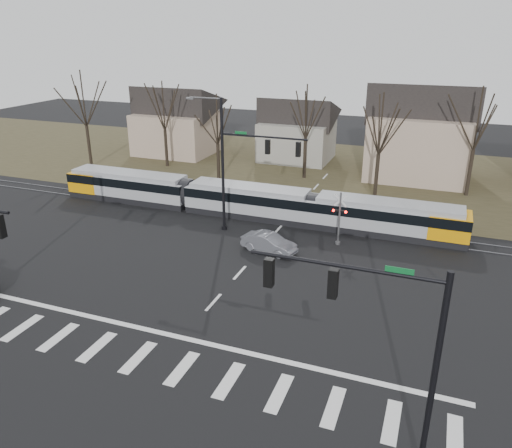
% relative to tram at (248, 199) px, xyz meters
% --- Properties ---
extents(ground, '(140.00, 140.00, 0.00)m').
position_rel_tram_xyz_m(ground, '(3.39, -16.00, -1.44)').
color(ground, black).
extents(grass_verge, '(140.00, 28.00, 0.01)m').
position_rel_tram_xyz_m(grass_verge, '(3.39, 16.00, -1.44)').
color(grass_verge, '#38331E').
rests_on(grass_verge, ground).
extents(crosswalk, '(27.00, 2.60, 0.01)m').
position_rel_tram_xyz_m(crosswalk, '(3.39, -20.00, -1.44)').
color(crosswalk, silver).
rests_on(crosswalk, ground).
extents(stop_line, '(28.00, 0.35, 0.01)m').
position_rel_tram_xyz_m(stop_line, '(3.39, -17.80, -1.44)').
color(stop_line, silver).
rests_on(stop_line, ground).
extents(lane_dashes, '(0.18, 30.00, 0.01)m').
position_rel_tram_xyz_m(lane_dashes, '(3.39, -0.00, -1.44)').
color(lane_dashes, silver).
rests_on(lane_dashes, ground).
extents(rail_pair, '(90.00, 1.52, 0.06)m').
position_rel_tram_xyz_m(rail_pair, '(3.39, -0.20, -1.41)').
color(rail_pair, '#59595E').
rests_on(rail_pair, ground).
extents(tram, '(34.90, 2.59, 2.65)m').
position_rel_tram_xyz_m(tram, '(0.00, 0.00, 0.00)').
color(tram, gray).
rests_on(tram, ground).
extents(sedan, '(3.12, 4.63, 1.33)m').
position_rel_tram_xyz_m(sedan, '(4.09, -6.22, -0.78)').
color(sedan, slate).
rests_on(sedan, ground).
extents(signal_pole_near_right, '(6.72, 0.44, 8.00)m').
position_rel_tram_xyz_m(signal_pole_near_right, '(13.51, -22.00, 3.72)').
color(signal_pole_near_right, black).
rests_on(signal_pole_near_right, ground).
extents(signal_pole_far, '(9.28, 0.44, 10.20)m').
position_rel_tram_xyz_m(signal_pole_far, '(0.99, -3.50, 4.26)').
color(signal_pole_far, black).
rests_on(signal_pole_far, ground).
extents(rail_crossing_signal, '(1.08, 0.36, 4.00)m').
position_rel_tram_xyz_m(rail_crossing_signal, '(8.39, -3.21, 0.44)').
color(rail_crossing_signal, '#59595B').
rests_on(rail_crossing_signal, ground).
extents(tree_row, '(59.20, 7.20, 10.00)m').
position_rel_tram_xyz_m(tree_row, '(5.39, 10.00, 3.56)').
color(tree_row, black).
rests_on(tree_row, ground).
extents(house_a, '(9.72, 8.64, 8.60)m').
position_rel_tram_xyz_m(house_a, '(-16.61, 18.00, 3.02)').
color(house_a, tan).
rests_on(house_a, ground).
extents(house_b, '(8.64, 7.56, 7.65)m').
position_rel_tram_xyz_m(house_b, '(-1.61, 20.00, 2.53)').
color(house_b, gray).
rests_on(house_b, ground).
extents(house_c, '(10.80, 8.64, 10.10)m').
position_rel_tram_xyz_m(house_c, '(12.39, 17.00, 3.79)').
color(house_c, tan).
rests_on(house_c, ground).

